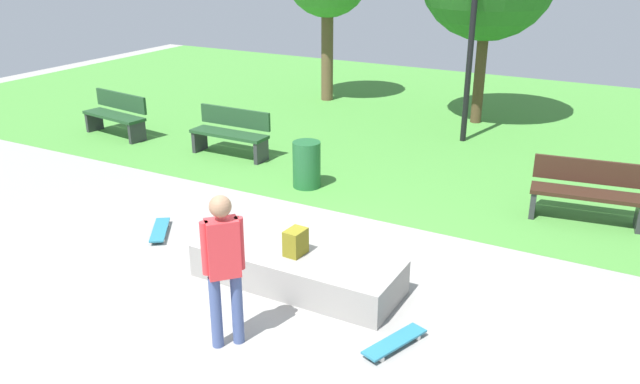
# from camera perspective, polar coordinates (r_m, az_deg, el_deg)

# --- Properties ---
(ground_plane) EXTENTS (28.00, 28.00, 0.00)m
(ground_plane) POSITION_cam_1_polar(r_m,az_deg,el_deg) (8.25, -3.71, -6.95)
(ground_plane) COLOR gray
(grass_lawn) EXTENTS (26.60, 11.97, 0.01)m
(grass_lawn) POSITION_cam_1_polar(r_m,az_deg,el_deg) (15.16, 12.74, 6.03)
(grass_lawn) COLOR #478C38
(grass_lawn) RESTS_ON ground_plane
(concrete_ledge) EXTENTS (2.56, 0.94, 0.42)m
(concrete_ledge) POSITION_cam_1_polar(r_m,az_deg,el_deg) (7.83, -2.06, -6.84)
(concrete_ledge) COLOR gray
(concrete_ledge) RESTS_ON ground_plane
(backpack_on_ledge) EXTENTS (0.22, 0.29, 0.32)m
(backpack_on_ledge) POSITION_cam_1_polar(r_m,az_deg,el_deg) (7.64, -2.19, -4.49)
(backpack_on_ledge) COLOR olive
(backpack_on_ledge) RESTS_ON concrete_ledge
(skater_performing_trick) EXTENTS (0.36, 0.37, 1.67)m
(skater_performing_trick) POSITION_cam_1_polar(r_m,az_deg,el_deg) (6.43, -8.61, -6.10)
(skater_performing_trick) COLOR #3F5184
(skater_performing_trick) RESTS_ON ground_plane
(skateboard_by_ledge) EXTENTS (0.46, 0.82, 0.08)m
(skateboard_by_ledge) POSITION_cam_1_polar(r_m,az_deg,el_deg) (6.82, 6.69, -13.15)
(skateboard_by_ledge) COLOR teal
(skateboard_by_ledge) RESTS_ON ground_plane
(skateboard_spare) EXTENTS (0.62, 0.77, 0.08)m
(skateboard_spare) POSITION_cam_1_polar(r_m,az_deg,el_deg) (9.44, -14.12, -3.30)
(skateboard_spare) COLOR teal
(skateboard_spare) RESTS_ON ground_plane
(park_bench_by_oak) EXTENTS (1.65, 0.69, 0.91)m
(park_bench_by_oak) POSITION_cam_1_polar(r_m,az_deg,el_deg) (14.38, -17.72, 6.67)
(park_bench_by_oak) COLOR #1E4223
(park_bench_by_oak) RESTS_ON ground_plane
(park_bench_near_lamppost) EXTENTS (1.65, 0.69, 0.91)m
(park_bench_near_lamppost) POSITION_cam_1_polar(r_m,az_deg,el_deg) (10.25, 22.79, 0.14)
(park_bench_near_lamppost) COLOR #331E14
(park_bench_near_lamppost) RESTS_ON ground_plane
(park_bench_center_lawn) EXTENTS (1.60, 0.47, 0.91)m
(park_bench_center_lawn) POSITION_cam_1_polar(r_m,az_deg,el_deg) (12.52, -7.95, 5.37)
(park_bench_center_lawn) COLOR #1E4223
(park_bench_center_lawn) RESTS_ON ground_plane
(lamp_post) EXTENTS (0.28, 0.28, 3.84)m
(lamp_post) POSITION_cam_1_polar(r_m,az_deg,el_deg) (13.32, 13.46, 14.25)
(lamp_post) COLOR black
(lamp_post) RESTS_ON ground_plane
(trash_bin) EXTENTS (0.47, 0.47, 0.80)m
(trash_bin) POSITION_cam_1_polar(r_m,az_deg,el_deg) (10.79, -1.20, 2.46)
(trash_bin) COLOR #1E592D
(trash_bin) RESTS_ON ground_plane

